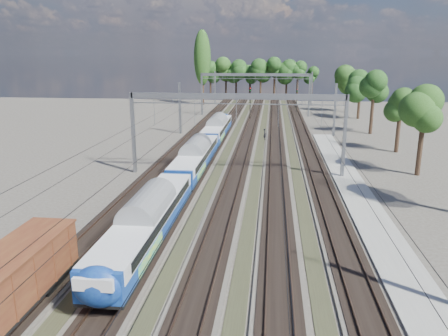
# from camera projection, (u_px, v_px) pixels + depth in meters

# --- Properties ---
(track_bed) EXTENTS (21.00, 130.00, 0.34)m
(track_bed) POSITION_uv_depth(u_px,v_px,m) (245.00, 147.00, 62.85)
(track_bed) COLOR #47423A
(track_bed) RESTS_ON ground
(platform) EXTENTS (3.00, 70.00, 0.30)m
(platform) POSITION_uv_depth(u_px,v_px,m) (365.00, 209.00, 37.53)
(platform) COLOR gray
(platform) RESTS_ON ground
(catenary) EXTENTS (25.65, 130.00, 9.00)m
(catenary) POSITION_uv_depth(u_px,v_px,m) (250.00, 97.00, 68.60)
(catenary) COLOR gray
(catenary) RESTS_ON ground
(tree_belt) EXTENTS (40.27, 98.37, 11.73)m
(tree_belt) POSITION_uv_depth(u_px,v_px,m) (288.00, 75.00, 103.79)
(tree_belt) COLOR black
(tree_belt) RESTS_ON ground
(poplar) EXTENTS (4.40, 4.40, 19.04)m
(poplar) POSITION_uv_depth(u_px,v_px,m) (202.00, 58.00, 112.32)
(poplar) COLOR black
(poplar) RESTS_ON ground
(emu_train) EXTENTS (2.70, 57.12, 3.94)m
(emu_train) POSITION_uv_depth(u_px,v_px,m) (195.00, 154.00, 48.08)
(emu_train) COLOR black
(emu_train) RESTS_ON ground
(worker) EXTENTS (0.48, 0.69, 1.80)m
(worker) POSITION_uv_depth(u_px,v_px,m) (265.00, 134.00, 67.84)
(worker) COLOR black
(worker) RESTS_ON ground
(signal_near) EXTENTS (0.45, 0.42, 6.53)m
(signal_near) POSITION_uv_depth(u_px,v_px,m) (250.00, 100.00, 87.29)
(signal_near) COLOR black
(signal_near) RESTS_ON ground
(signal_far) EXTENTS (0.38, 0.35, 5.35)m
(signal_far) POSITION_uv_depth(u_px,v_px,m) (297.00, 98.00, 98.41)
(signal_far) COLOR black
(signal_far) RESTS_ON ground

